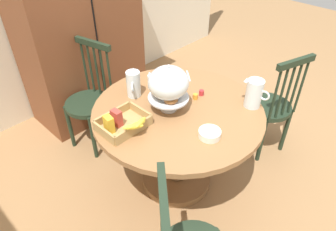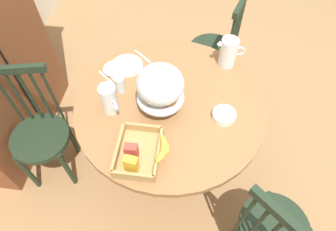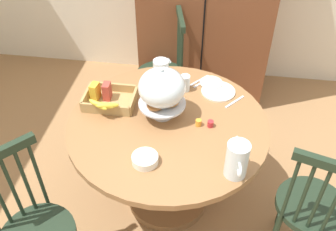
{
  "view_description": "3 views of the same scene",
  "coord_description": "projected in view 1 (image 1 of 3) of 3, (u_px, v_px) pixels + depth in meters",
  "views": [
    {
      "loc": [
        -1.44,
        -1.03,
        2.02
      ],
      "look_at": [
        -0.25,
        0.12,
        0.74
      ],
      "focal_mm": 33.22,
      "sensor_mm": 36.0,
      "label": 1
    },
    {
      "loc": [
        -1.28,
        -0.01,
        2.17
      ],
      "look_at": [
        -0.25,
        0.12,
        0.74
      ],
      "focal_mm": 31.3,
      "sensor_mm": 36.0,
      "label": 2
    },
    {
      "loc": [
        0.09,
        -1.51,
        2.22
      ],
      "look_at": [
        -0.15,
        0.12,
        0.79
      ],
      "focal_mm": 40.1,
      "sensor_mm": 36.0,
      "label": 3
    }
  ],
  "objects": [
    {
      "name": "cereal_basket",
      "position": [
        123.0,
        123.0,
        1.96
      ],
      "size": [
        0.32,
        0.3,
        0.12
      ],
      "color": "tan",
      "rests_on": "dining_table"
    },
    {
      "name": "china_plate_small",
      "position": [
        160.0,
        74.0,
        2.5
      ],
      "size": [
        0.15,
        0.15,
        0.01
      ],
      "primitive_type": "cylinder",
      "color": "white",
      "rests_on": "china_plate_large"
    },
    {
      "name": "drinking_glass",
      "position": [
        152.0,
        82.0,
        2.34
      ],
      "size": [
        0.06,
        0.06,
        0.11
      ],
      "primitive_type": "cylinder",
      "color": "silver",
      "rests_on": "dining_table"
    },
    {
      "name": "pastry_stand_with_dome",
      "position": [
        169.0,
        84.0,
        2.04
      ],
      "size": [
        0.28,
        0.28,
        0.34
      ],
      "color": "silver",
      "rests_on": "dining_table"
    },
    {
      "name": "cereal_bowl",
      "position": [
        210.0,
        134.0,
        1.91
      ],
      "size": [
        0.14,
        0.14,
        0.04
      ],
      "primitive_type": "cylinder",
      "color": "white",
      "rests_on": "dining_table"
    },
    {
      "name": "milk_pitcher",
      "position": [
        254.0,
        95.0,
        2.13
      ],
      "size": [
        0.12,
        0.2,
        0.2
      ],
      "color": "silver",
      "rests_on": "dining_table"
    },
    {
      "name": "wooden_armoire",
      "position": [
        77.0,
        19.0,
        2.84
      ],
      "size": [
        1.18,
        0.6,
        1.96
      ],
      "color": "brown",
      "rests_on": "ground_plane"
    },
    {
      "name": "jam_jar_strawberry",
      "position": [
        201.0,
        93.0,
        2.28
      ],
      "size": [
        0.04,
        0.04,
        0.04
      ],
      "primitive_type": "cylinder",
      "color": "#B7282D",
      "rests_on": "dining_table"
    },
    {
      "name": "jam_jar_apricot",
      "position": [
        195.0,
        97.0,
        2.24
      ],
      "size": [
        0.04,
        0.04,
        0.04
      ],
      "primitive_type": "cylinder",
      "color": "orange",
      "rests_on": "dining_table"
    },
    {
      "name": "ground_plane",
      "position": [
        199.0,
        178.0,
        2.62
      ],
      "size": [
        10.0,
        10.0,
        0.0
      ],
      "primitive_type": "plane",
      "color": "#997047"
    },
    {
      "name": "dinner_fork",
      "position": [
        150.0,
        78.0,
        2.48
      ],
      "size": [
        0.12,
        0.14,
        0.01
      ],
      "primitive_type": "cube",
      "rotation": [
        0.0,
        0.0,
        7.16
      ],
      "color": "silver",
      "rests_on": "dining_table"
    },
    {
      "name": "soup_spoon",
      "position": [
        188.0,
        76.0,
        2.51
      ],
      "size": [
        0.12,
        0.14,
        0.01
      ],
      "primitive_type": "cube",
      "rotation": [
        0.0,
        0.0,
        7.16
      ],
      "color": "silver",
      "rests_on": "dining_table"
    },
    {
      "name": "windsor_chair_facing_door",
      "position": [
        90.0,
        102.0,
        2.72
      ],
      "size": [
        0.41,
        0.41,
        0.97
      ],
      "color": "#1E2D1E",
      "rests_on": "ground_plane"
    },
    {
      "name": "windsor_chair_by_cabinet",
      "position": [
        270.0,
        108.0,
        2.65
      ],
      "size": [
        0.42,
        0.42,
        0.97
      ],
      "color": "#1E2D1E",
      "rests_on": "ground_plane"
    },
    {
      "name": "table_knife",
      "position": [
        154.0,
        78.0,
        2.49
      ],
      "size": [
        0.12,
        0.14,
        0.01
      ],
      "primitive_type": "cube",
      "rotation": [
        0.0,
        0.0,
        7.16
      ],
      "color": "silver",
      "rests_on": "dining_table"
    },
    {
      "name": "dining_table",
      "position": [
        177.0,
        133.0,
        2.28
      ],
      "size": [
        1.2,
        1.2,
        0.74
      ],
      "color": "olive",
      "rests_on": "ground_plane"
    },
    {
      "name": "china_plate_large",
      "position": [
        171.0,
        76.0,
        2.49
      ],
      "size": [
        0.22,
        0.22,
        0.01
      ],
      "primitive_type": "cylinder",
      "color": "white",
      "rests_on": "dining_table"
    },
    {
      "name": "orange_juice_pitcher",
      "position": [
        134.0,
        85.0,
        2.24
      ],
      "size": [
        0.15,
        0.14,
        0.19
      ],
      "color": "silver",
      "rests_on": "dining_table"
    }
  ]
}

